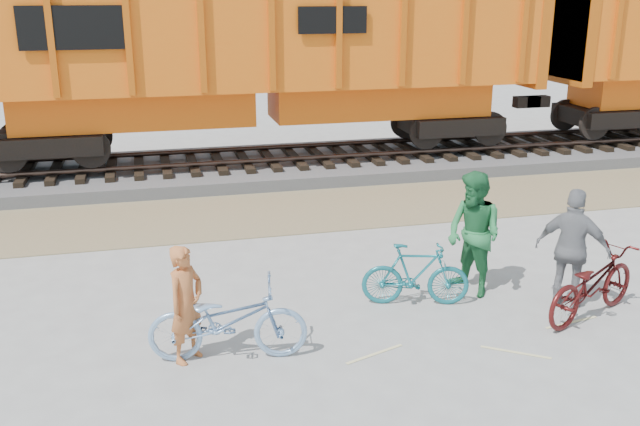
# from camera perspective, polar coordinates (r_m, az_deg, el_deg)

# --- Properties ---
(ground) EXTENTS (120.00, 120.00, 0.00)m
(ground) POSITION_cam_1_polar(r_m,az_deg,el_deg) (10.43, 8.29, -8.43)
(ground) COLOR #9E9E99
(ground) RESTS_ON ground
(gravel_strip) EXTENTS (120.00, 3.00, 0.02)m
(gravel_strip) POSITION_cam_1_polar(r_m,az_deg,el_deg) (15.29, 0.61, 0.36)
(gravel_strip) COLOR #927D5A
(gravel_strip) RESTS_ON ground
(ballast_bed) EXTENTS (120.00, 4.00, 0.30)m
(ballast_bed) POSITION_cam_1_polar(r_m,az_deg,el_deg) (18.54, -2.11, 3.89)
(ballast_bed) COLOR slate
(ballast_bed) RESTS_ON ground
(track) EXTENTS (120.00, 2.60, 0.24)m
(track) POSITION_cam_1_polar(r_m,az_deg,el_deg) (18.47, -2.12, 4.86)
(track) COLOR black
(track) RESTS_ON ballast_bed
(hopper_car_center) EXTENTS (14.00, 3.13, 4.65)m
(hopper_car_center) POSITION_cam_1_polar(r_m,az_deg,el_deg) (17.93, -4.77, 12.63)
(hopper_car_center) COLOR black
(hopper_car_center) RESTS_ON track
(bicycle_blue) EXTENTS (2.09, 0.99, 1.06)m
(bicycle_blue) POSITION_cam_1_polar(r_m,az_deg,el_deg) (9.16, -7.39, -8.54)
(bicycle_blue) COLOR #7EA4CE
(bicycle_blue) RESTS_ON ground
(bicycle_teal) EXTENTS (1.66, 0.86, 0.96)m
(bicycle_teal) POSITION_cam_1_polar(r_m,az_deg,el_deg) (10.69, 7.66, -4.90)
(bicycle_teal) COLOR #166771
(bicycle_teal) RESTS_ON ground
(bicycle_maroon) EXTENTS (2.09, 1.44, 1.04)m
(bicycle_maroon) POSITION_cam_1_polar(r_m,az_deg,el_deg) (10.89, 20.92, -5.30)
(bicycle_maroon) COLOR #430F0E
(bicycle_maroon) RESTS_ON ground
(person_solo) EXTENTS (0.66, 0.66, 1.54)m
(person_solo) POSITION_cam_1_polar(r_m,az_deg,el_deg) (9.12, -10.67, -7.17)
(person_solo) COLOR #BA6532
(person_solo) RESTS_ON ground
(person_man) EXTENTS (1.01, 1.13, 1.92)m
(person_man) POSITION_cam_1_polar(r_m,az_deg,el_deg) (11.08, 12.21, -1.67)
(person_man) COLOR #226A39
(person_man) RESTS_ON ground
(person_woman) EXTENTS (1.07, 1.05, 1.81)m
(person_woman) POSITION_cam_1_polar(r_m,az_deg,el_deg) (11.01, 19.55, -2.75)
(person_woman) COLOR slate
(person_woman) RESTS_ON ground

